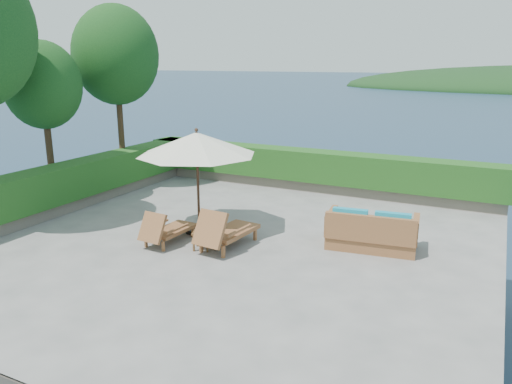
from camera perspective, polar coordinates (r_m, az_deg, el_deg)
The scene contains 14 objects.
ground at distance 12.13m, azimuth -2.96°, elevation -5.73°, with size 12.00×12.00×0.00m, color gray.
foundation at distance 12.76m, azimuth -2.87°, elevation -12.27°, with size 12.00×12.00×3.00m, color #585146.
ocean at distance 13.48m, azimuth -2.79°, elevation -17.77°, with size 600.00×600.00×0.00m, color #152342.
planter_wall_far at distance 16.96m, azimuth 6.30°, elevation 0.83°, with size 12.00×0.60×0.36m, color slate.
planter_wall_left at distance 15.48m, azimuth -21.39°, elevation -1.49°, with size 0.60×12.00×0.36m, color slate.
hedge_far at distance 16.81m, azimuth 6.36°, elevation 3.05°, with size 12.40×0.90×1.00m, color #1E4012.
hedge_left at distance 15.32m, azimuth -21.62°, elevation 0.91°, with size 0.90×12.40×1.00m, color #1E4012.
tree_mid at distance 15.88m, azimuth -23.20°, elevation 11.11°, with size 2.20×2.20×4.83m.
tree_far at distance 17.48m, azimuth -15.73°, elevation 14.78°, with size 2.80×2.80×6.03m.
patio_umbrella at distance 12.36m, azimuth -6.78°, elevation 5.38°, with size 2.98×2.98×2.66m.
lounge_left at distance 12.08m, azimuth -10.25°, elevation -4.21°, with size 0.75×1.55×0.87m.
lounge_right at distance 11.60m, azimuth -3.59°, elevation -4.46°, with size 0.91×1.84×1.03m.
side_table at distance 11.62m, azimuth -6.19°, elevation -4.87°, with size 0.51×0.51×0.43m.
wicker_loveseat at distance 11.88m, azimuth 13.06°, elevation -4.56°, with size 2.17×1.30×1.01m.
Camera 1 is at (5.59, -9.89, 4.26)m, focal length 35.00 mm.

